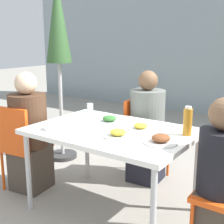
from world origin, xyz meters
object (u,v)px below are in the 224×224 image
Objects in this scene: person_far at (147,131)px; bottle at (188,121)px; chair_left at (20,142)px; person_left at (29,136)px; chair_far at (142,132)px; closed_umbrella at (58,30)px; salad_bowl at (53,127)px; drinking_cup at (90,108)px; person_right at (220,181)px.

person_far reaches higher than bottle.
chair_left is 0.10m from person_left.
chair_left and chair_far have the same top height.
chair_far is 0.10m from person_far.
person_left is 0.54× the size of closed_umbrella.
chair_left is 0.39× the size of closed_umbrella.
person_far is at bearing 1.46° from closed_umbrella.
chair_left reaches higher than salad_bowl.
drinking_cup is at bearing 101.43° from salad_bowl.
person_right is at bearing -33.38° from bottle.
person_far is (-0.97, 0.74, 0.01)m from person_right.
chair_far is at bearing 3.84° from closed_umbrella.
bottle is at bearing 26.09° from salad_bowl.
salad_bowl is at bearing -153.91° from bottle.
chair_far is (0.79, 0.88, -0.04)m from person_left.
chair_left is 1.30m from person_far.
chair_left is 1.43m from closed_umbrella.
person_right is (1.89, 0.18, 0.03)m from chair_left.
salad_bowl is at bearing -18.83° from chair_far.
person_far is (0.91, 0.92, 0.04)m from chair_left.
person_left is 1.06× the size of person_right.
person_far is at bearing 70.17° from salad_bowl.
bottle is at bearing 7.53° from chair_left.
person_far is at bearing 36.57° from person_left.
salad_bowl is at bearing -78.57° from drinking_cup.
person_left is 7.54× the size of salad_bowl.
chair_far is 0.39× the size of closed_umbrella.
person_right is 1.22m from person_far.
bottle reaches higher than salad_bowl.
person_left is at bearing 58.00° from chair_left.
person_right reaches higher than chair_far.
salad_bowl is at bearing -15.62° from chair_left.
closed_umbrella is (-0.29, 0.89, 1.08)m from chair_left.
person_right is 12.43× the size of drinking_cup.
person_right is (1.85, 0.10, -0.02)m from person_left.
chair_left is 1.00× the size of chair_far.
closed_umbrella reaches higher than chair_left.
bottle is (-0.34, 0.22, 0.33)m from person_right.
closed_umbrella is at bearing 165.18° from bottle.
person_right is 0.95× the size of person_far.
person_far is 0.53× the size of closed_umbrella.
person_left is 1.00× the size of person_far.
closed_umbrella is (-0.33, 0.81, 1.04)m from person_left.
person_left is 1.57m from bottle.
person_right is 2.52m from closed_umbrella.
person_left is (0.04, 0.09, 0.04)m from chair_left.
closed_umbrella is 24.52× the size of drinking_cup.
salad_bowl is at bearing 12.40° from person_right.
person_left reaches higher than chair_far.
bottle is (1.55, 0.41, 0.35)m from chair_left.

